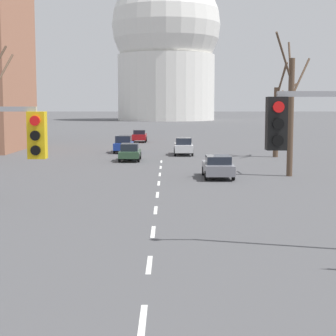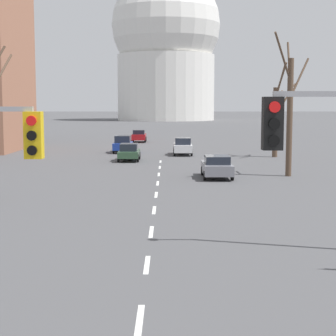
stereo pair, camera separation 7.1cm
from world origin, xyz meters
name	(u,v)px [view 1 (the left image)]	position (x,y,z in m)	size (l,w,h in m)	color
lane_stripe_1	(142,320)	(0.00, 6.89, 0.00)	(0.16, 2.00, 0.01)	silver
lane_stripe_2	(148,265)	(0.00, 11.39, 0.00)	(0.16, 2.00, 0.01)	silver
lane_stripe_3	(152,232)	(0.00, 15.89, 0.00)	(0.16, 2.00, 0.01)	silver
lane_stripe_4	(155,210)	(0.00, 20.39, 0.00)	(0.16, 2.00, 0.01)	silver
lane_stripe_5	(156,195)	(0.00, 24.89, 0.00)	(0.16, 2.00, 0.01)	silver
lane_stripe_6	(158,183)	(0.00, 29.39, 0.00)	(0.16, 2.00, 0.01)	silver
lane_stripe_7	(159,174)	(0.00, 33.89, 0.00)	(0.16, 2.00, 0.01)	silver
lane_stripe_8	(160,167)	(0.00, 38.39, 0.00)	(0.16, 2.00, 0.01)	silver
lane_stripe_9	(160,162)	(0.00, 42.89, 0.00)	(0.16, 2.00, 0.01)	silver
traffic_signal_near_right	(333,152)	(3.61, 4.70, 4.06)	(1.98, 0.34, 5.35)	#9E9EA3
sedan_near_left	(182,146)	(2.09, 49.45, 0.86)	(1.83, 4.54, 1.70)	silver
sedan_near_right	(123,144)	(-3.99, 52.14, 0.87)	(1.88, 4.21, 1.76)	navy
sedan_mid_centre	(139,136)	(-3.16, 68.24, 0.83)	(1.86, 4.04, 1.62)	maroon
sedan_far_left	(129,152)	(-2.76, 43.57, 0.79)	(1.83, 4.06, 1.53)	#2D4C33
sedan_far_right	(217,166)	(3.94, 32.06, 0.78)	(1.96, 4.34, 1.51)	slate
bare_tree_right_near	(290,110)	(8.97, 33.03, 4.52)	(3.17, 4.16, 9.55)	brown
bare_tree_right_far	(277,115)	(10.84, 47.19, 3.92)	(2.41, 3.57, 8.78)	brown
capitol_dome	(165,46)	(0.00, 174.09, 23.41)	(34.03, 34.03, 48.06)	silver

